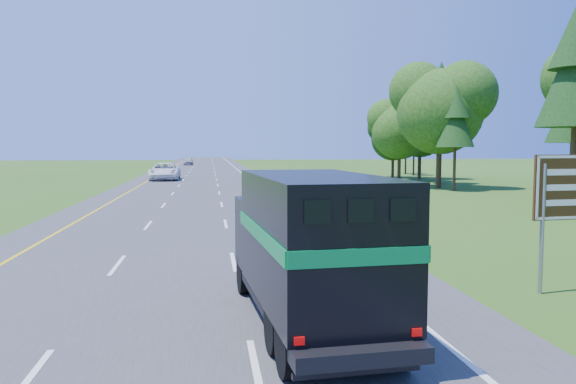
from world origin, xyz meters
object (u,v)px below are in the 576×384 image
(horse_truck, at_px, (308,245))
(white_suv, at_px, (165,171))
(far_car, at_px, (188,161))
(exit_sign, at_px, (575,193))

(horse_truck, bearing_deg, white_suv, 93.49)
(white_suv, distance_m, far_car, 49.21)
(horse_truck, bearing_deg, exit_sign, 10.86)
(white_suv, bearing_deg, horse_truck, -82.40)
(white_suv, height_order, far_car, white_suv)
(far_car, bearing_deg, horse_truck, -83.66)
(exit_sign, bearing_deg, horse_truck, -170.70)
(horse_truck, height_order, far_car, horse_truck)
(white_suv, bearing_deg, far_car, 89.12)
(white_suv, relative_size, exit_sign, 1.72)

